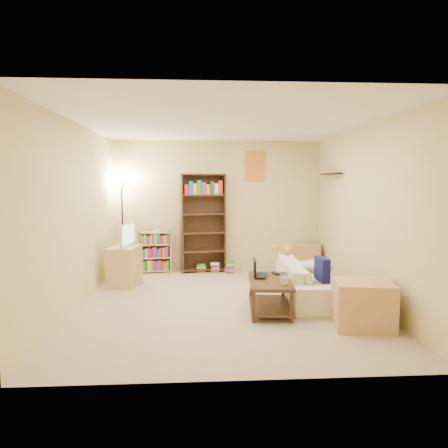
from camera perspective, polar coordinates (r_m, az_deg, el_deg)
The scene contains 19 objects.
room at distance 5.52m, azimuth 0.14°, elevation 5.16°, with size 4.50×4.54×2.52m.
sofa at distance 6.05m, azimuth 12.02°, elevation -7.83°, with size 0.84×1.90×0.54m, color beige.
navy_pillow at distance 5.63m, azimuth 13.83°, elevation -6.31°, with size 0.36×0.11×0.32m, color #12134F.
cream_blanket at distance 6.08m, azimuth 13.22°, elevation -5.92°, with size 0.50×0.36×0.21m, color beige.
tabby_cat at distance 6.63m, azimuth 8.76°, elevation -3.53°, with size 0.43×0.17×0.15m.
coffee_table at distance 5.35m, azimuth 6.53°, elevation -9.47°, with size 0.62×1.01×0.43m.
laptop at distance 5.45m, azimuth 5.87°, elevation -7.37°, with size 0.32×0.41×0.03m, color black.
laptop_screen at distance 5.42m, azimuth 4.40°, elevation -6.19°, with size 0.01×0.32×0.22m, color white.
mug at distance 5.06m, azimuth 8.63°, elevation -8.03°, with size 0.13×0.13×0.10m, color silver.
tv_remote at distance 5.63m, azimuth 7.37°, elevation -7.00°, with size 0.05×0.17×0.02m, color black.
tv_stand at distance 6.85m, azimuth -14.02°, elevation -5.83°, with size 0.43×0.60×0.65m, color #DBB96A.
television at distance 6.77m, azimuth -14.13°, elevation -1.56°, with size 0.20×0.67×0.38m, color black.
tall_bookshelf at distance 7.59m, azimuth -3.00°, elevation 0.53°, with size 0.87×0.39×1.87m.
short_bookshelf at distance 7.72m, azimuth -9.82°, elevation -3.95°, with size 0.63×0.33×0.78m.
desk_fan at distance 7.59m, azimuth -9.62°, elevation 0.62°, with size 0.28×0.16×0.42m.
floor_lamp at distance 7.70m, azimuth -14.38°, elevation 3.38°, with size 0.29×0.29×1.73m.
side_table at distance 7.89m, azimuth 11.81°, elevation -4.67°, with size 0.46×0.46×0.53m, color tan.
end_cabinet at distance 5.05m, azimuth 19.24°, elevation -10.78°, with size 0.65×0.55×0.55m, color tan.
book_stacks at distance 7.62m, azimuth -1.04°, elevation -6.24°, with size 0.72×0.23×0.22m.
Camera 1 is at (-0.34, -5.51, 1.69)m, focal length 32.00 mm.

